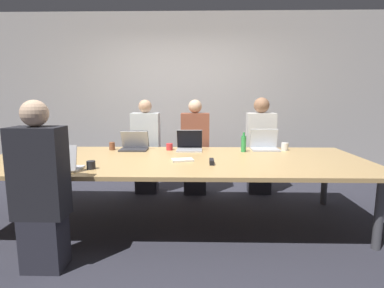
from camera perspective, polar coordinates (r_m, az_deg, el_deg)
ground_plane at (r=3.55m, az=-3.13°, el=-14.39°), size 24.00×24.00×0.00m
curtain_wall at (r=5.20m, az=-1.61°, el=8.88°), size 12.00×0.06×2.80m
conference_table at (r=3.34m, az=-3.23°, el=-3.53°), size 4.20×1.56×0.73m
laptop_far_right at (r=4.00m, az=13.63°, el=0.05°), size 0.36×0.26×0.27m
person_far_right at (r=4.48m, az=12.84°, el=-0.57°), size 0.40×0.24×1.40m
cup_far_right at (r=4.00m, az=17.26°, el=-0.49°), size 0.09×0.09×0.10m
bottle_far_right at (r=3.78m, az=9.80°, el=0.11°), size 0.06×0.06×0.24m
laptop_near_left at (r=3.02m, az=-23.81°, el=-3.40°), size 0.35×0.25×0.25m
person_near_left at (r=2.70m, az=-26.87°, el=-7.81°), size 0.40×0.24×1.39m
cup_near_left at (r=3.00m, az=-18.68°, el=-3.81°), size 0.08×0.08×0.08m
laptop_far_center at (r=3.84m, az=-0.48°, el=-0.08°), size 0.33×0.27×0.26m
person_far_center at (r=4.33m, az=0.59°, el=-0.96°), size 0.40×0.24×1.37m
cup_far_center at (r=3.87m, az=-4.31°, el=-0.53°), size 0.08×0.08×0.09m
laptop_far_midleft at (r=3.94m, az=-10.93°, el=-0.06°), size 0.35×0.26×0.25m
person_far_midleft at (r=4.44m, az=-8.73°, el=-0.84°), size 0.40×0.24×1.37m
cup_far_midleft at (r=4.00m, az=-14.98°, el=-0.39°), size 0.07×0.07×0.10m
stapler at (r=3.07m, az=3.75°, el=-3.37°), size 0.04×0.15×0.05m
notebook at (r=3.21m, az=-1.82°, el=-3.05°), size 0.26×0.20×0.02m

